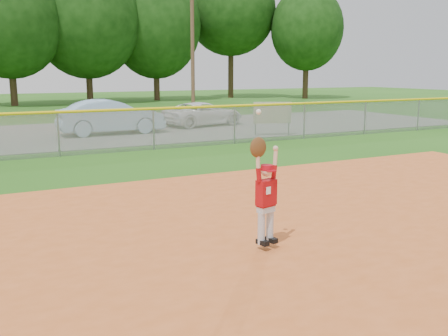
{
  "coord_description": "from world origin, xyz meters",
  "views": [
    {
      "loc": [
        -2.44,
        -7.33,
        2.87
      ],
      "look_at": [
        1.58,
        0.73,
        1.1
      ],
      "focal_mm": 40.0,
      "sensor_mm": 36.0,
      "label": 1
    }
  ],
  "objects_px": {
    "car_white_b": "(203,114)",
    "ballplayer": "(265,191)",
    "car_blue": "(111,117)",
    "sponsor_sign": "(272,114)"
  },
  "relations": [
    {
      "from": "car_white_b",
      "to": "ballplayer",
      "type": "xyz_separation_m",
      "value": [
        -6.65,
        -17.2,
        0.36
      ]
    },
    {
      "from": "car_blue",
      "to": "sponsor_sign",
      "type": "bearing_deg",
      "value": -121.81
    },
    {
      "from": "car_white_b",
      "to": "ballplayer",
      "type": "height_order",
      "value": "ballplayer"
    },
    {
      "from": "car_blue",
      "to": "car_white_b",
      "type": "distance_m",
      "value": 5.34
    },
    {
      "from": "sponsor_sign",
      "to": "car_white_b",
      "type": "bearing_deg",
      "value": 101.68
    },
    {
      "from": "sponsor_sign",
      "to": "ballplayer",
      "type": "bearing_deg",
      "value": -122.41
    },
    {
      "from": "car_blue",
      "to": "ballplayer",
      "type": "distance_m",
      "value": 15.94
    },
    {
      "from": "sponsor_sign",
      "to": "car_blue",
      "type": "bearing_deg",
      "value": 148.94
    },
    {
      "from": "car_blue",
      "to": "car_white_b",
      "type": "relative_size",
      "value": 1.08
    },
    {
      "from": "car_white_b",
      "to": "sponsor_sign",
      "type": "height_order",
      "value": "sponsor_sign"
    }
  ]
}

